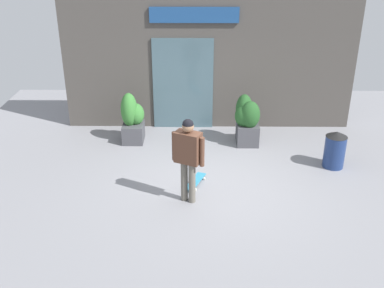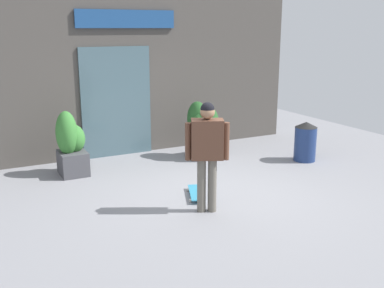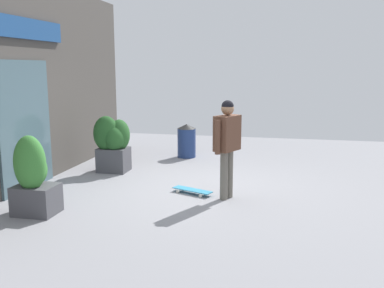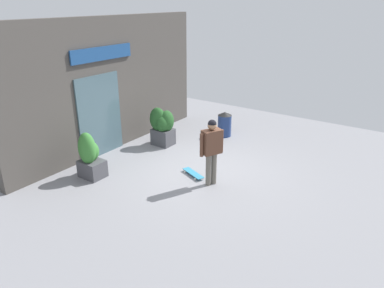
{
  "view_description": "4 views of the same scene",
  "coord_description": "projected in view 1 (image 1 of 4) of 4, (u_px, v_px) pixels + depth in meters",
  "views": [
    {
      "loc": [
        -0.31,
        -7.89,
        4.59
      ],
      "look_at": [
        -0.39,
        0.01,
        0.9
      ],
      "focal_mm": 42.25,
      "sensor_mm": 36.0,
      "label": 1
    },
    {
      "loc": [
        -3.57,
        -6.15,
        2.69
      ],
      "look_at": [
        -0.39,
        0.01,
        0.9
      ],
      "focal_mm": 42.39,
      "sensor_mm": 36.0,
      "label": 2
    },
    {
      "loc": [
        -7.31,
        -1.51,
        2.18
      ],
      "look_at": [
        -0.39,
        0.01,
        0.9
      ],
      "focal_mm": 39.64,
      "sensor_mm": 36.0,
      "label": 3
    },
    {
      "loc": [
        -7.18,
        -4.68,
        4.23
      ],
      "look_at": [
        -0.39,
        0.01,
        0.9
      ],
      "focal_mm": 33.77,
      "sensor_mm": 36.0,
      "label": 4
    }
  ],
  "objects": [
    {
      "name": "planter_box_left",
      "position": [
        132.0,
        119.0,
        10.78
      ],
      "size": [
        0.54,
        0.62,
        1.21
      ],
      "color": "#47474C",
      "rests_on": "ground_plane"
    },
    {
      "name": "building_facade",
      "position": [
        208.0,
        54.0,
        11.12
      ],
      "size": [
        7.24,
        0.31,
        3.81
      ],
      "color": "#4C4742",
      "rests_on": "ground_plane"
    },
    {
      "name": "trash_bin",
      "position": [
        335.0,
        149.0,
        9.62
      ],
      "size": [
        0.45,
        0.45,
        0.82
      ],
      "color": "navy",
      "rests_on": "ground_plane"
    },
    {
      "name": "planter_box_right",
      "position": [
        247.0,
        119.0,
        10.6
      ],
      "size": [
        0.58,
        0.74,
        1.19
      ],
      "color": "#47474C",
      "rests_on": "ground_plane"
    },
    {
      "name": "skateboarder",
      "position": [
        188.0,
        152.0,
        8.11
      ],
      "size": [
        0.59,
        0.43,
        1.66
      ],
      "rotation": [
        0.0,
        0.0,
        1.13
      ],
      "color": "#666056",
      "rests_on": "ground_plane"
    },
    {
      "name": "ground_plane",
      "position": [
        211.0,
        184.0,
        9.09
      ],
      "size": [
        12.0,
        12.0,
        0.0
      ],
      "primitive_type": "plane",
      "color": "gray"
    },
    {
      "name": "skateboard",
      "position": [
        195.0,
        181.0,
        9.08
      ],
      "size": [
        0.45,
        0.76,
        0.08
      ],
      "rotation": [
        0.0,
        0.0,
        1.18
      ],
      "color": "teal",
      "rests_on": "ground_plane"
    }
  ]
}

